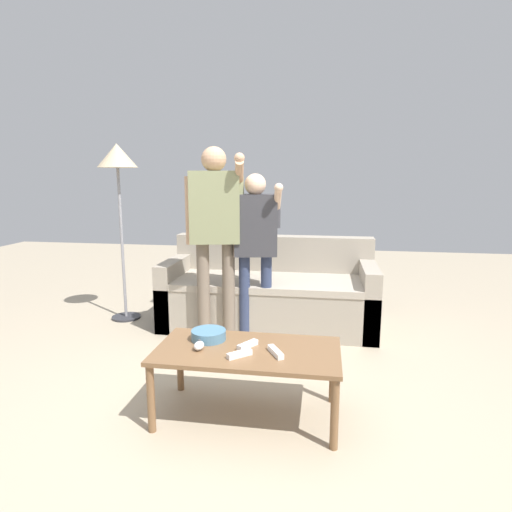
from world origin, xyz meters
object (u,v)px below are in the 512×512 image
floor_lamp (118,167)px  player_center (255,238)px  game_remote_wand_spare (240,354)px  game_remote_nunchuk (199,346)px  couch (270,294)px  game_remote_wand_near (248,345)px  snack_bowl (209,335)px  game_remote_wand_far (276,352)px  coffee_table (248,357)px  player_left (215,222)px

floor_lamp → player_center: 1.53m
game_remote_wand_spare → game_remote_nunchuk: bearing=166.3°
couch → game_remote_wand_near: bearing=-87.2°
snack_bowl → floor_lamp: size_ratio=0.12×
game_remote_wand_near → game_remote_wand_far: (0.17, -0.07, -0.00)m
game_remote_nunchuk → coffee_table: bearing=11.3°
player_left → couch: bearing=51.7°
game_remote_wand_near → snack_bowl: bearing=162.1°
game_remote_nunchuk → game_remote_wand_near: 0.28m
coffee_table → game_remote_wand_near: (-0.00, 0.02, 0.06)m
floor_lamp → game_remote_wand_spare: 2.48m
floor_lamp → game_remote_wand_spare: bearing=-48.4°
snack_bowl → player_center: size_ratio=0.15×
floor_lamp → game_remote_wand_spare: size_ratio=12.68×
game_remote_wand_near → game_remote_wand_far: size_ratio=0.88×
game_remote_nunchuk → couch: bearing=83.5°
player_center → game_remote_wand_far: (0.32, -1.26, -0.46)m
couch → snack_bowl: 1.55m
game_remote_nunchuk → game_remote_wand_far: bearing=0.2°
player_left → game_remote_wand_far: size_ratio=10.16×
coffee_table → couch: bearing=92.9°
coffee_table → game_remote_nunchuk: (-0.27, -0.05, 0.07)m
game_remote_nunchuk → game_remote_wand_spare: size_ratio=0.66×
snack_bowl → floor_lamp: floor_lamp is taller
game_remote_nunchuk → floor_lamp: (-1.25, 1.62, 1.04)m
player_left → game_remote_wand_near: bearing=-67.1°
floor_lamp → player_left: floor_lamp is taller
coffee_table → floor_lamp: size_ratio=0.62×
couch → player_left: 0.97m
game_remote_wand_near → game_remote_wand_far: bearing=-23.5°
player_left → game_remote_wand_spare: size_ratio=12.19×
game_remote_wand_far → player_center: bearing=104.1°
floor_lamp → coffee_table: bearing=-45.9°
snack_bowl → game_remote_wand_far: size_ratio=1.31×
coffee_table → game_remote_wand_near: game_remote_wand_near is taller
coffee_table → player_center: player_center is taller
couch → game_remote_wand_near: (0.08, -1.61, 0.14)m
game_remote_nunchuk → game_remote_wand_far: game_remote_nunchuk is taller
snack_bowl → player_left: 1.20m
game_remote_wand_spare → game_remote_wand_far: bearing=17.8°
game_remote_nunchuk → floor_lamp: size_ratio=0.05×
floor_lamp → player_left: bearing=-22.3°
coffee_table → game_remote_wand_spare: bearing=-102.0°
player_center → floor_lamp: bearing=165.3°
snack_bowl → player_center: bearing=84.3°
floor_lamp → game_remote_wand_far: 2.56m
coffee_table → game_remote_wand_spare: size_ratio=7.90×
game_remote_wand_far → snack_bowl: bearing=159.8°
snack_bowl → game_remote_nunchuk: size_ratio=2.39×
game_remote_wand_far → game_remote_wand_spare: (-0.19, -0.06, 0.00)m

